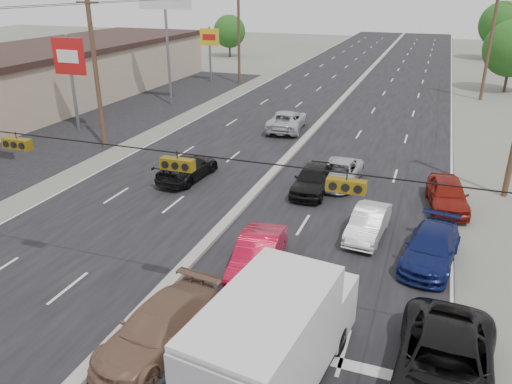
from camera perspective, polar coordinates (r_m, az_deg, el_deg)
ground at (r=18.14m, az=-12.16°, el=-12.75°), size 200.00×200.00×0.00m
road_surface at (r=44.33m, az=8.51°, el=8.96°), size 20.00×160.00×0.02m
center_median at (r=44.31m, az=8.52°, el=9.09°), size 0.50×160.00×0.20m
strip_mall at (r=51.37m, az=-23.04°, el=11.94°), size 12.00×42.00×4.60m
parking_lot at (r=46.29m, az=-14.19°, el=9.10°), size 10.00×42.00×0.02m
utility_pole_left_b at (r=34.77m, az=-17.83°, el=12.98°), size 1.60×0.30×10.00m
utility_pole_left_c at (r=56.55m, az=-1.98°, el=17.39°), size 1.60×0.30×10.00m
utility_pole_right_c at (r=52.70m, az=25.16°, el=14.96°), size 1.60×0.30×10.00m
traffic_signals at (r=14.95m, az=-9.30°, el=3.37°), size 25.00×0.30×0.54m
pole_sign_mid at (r=39.87m, az=-20.54°, el=13.78°), size 2.60×0.25×7.00m
pole_sign_billboard at (r=46.36m, az=-10.39°, el=20.54°), size 5.00×0.25×11.00m
pole_sign_far at (r=58.00m, az=-5.33°, el=16.75°), size 2.20×0.25×6.00m
tree_left_far at (r=78.69m, az=-3.05°, el=17.86°), size 4.80×4.80×6.12m
tree_right_mid at (r=57.97m, az=27.23°, el=14.37°), size 5.60×5.60×7.14m
tree_right_far at (r=82.80m, az=26.32°, el=16.79°), size 6.40×6.40×8.16m
box_truck at (r=13.63m, az=2.36°, el=-16.63°), size 3.14×6.90×3.38m
tan_sedan at (r=15.97m, az=-11.15°, el=-15.05°), size 2.61×5.06×1.40m
red_sedan at (r=19.30m, az=0.19°, el=-7.27°), size 1.99×4.55×1.45m
black_suv at (r=15.13m, az=20.74°, el=-18.34°), size 2.88×5.84×1.60m
queue_car_a at (r=26.75m, az=6.49°, el=1.46°), size 1.74×4.30×1.46m
queue_car_b at (r=22.50m, az=12.69°, el=-3.52°), size 1.66×3.96×1.27m
queue_car_c at (r=28.14m, az=9.50°, el=2.14°), size 2.24×4.56×1.25m
queue_car_d at (r=21.11m, az=19.39°, el=-6.05°), size 2.50×4.84×1.34m
queue_car_e at (r=26.41m, az=21.04°, el=-0.24°), size 2.35×4.59×1.50m
oncoming_near at (r=28.67m, az=-7.83°, el=2.76°), size 2.21×4.81×1.36m
oncoming_far at (r=38.36m, az=3.55°, el=8.16°), size 3.01×5.58×1.49m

